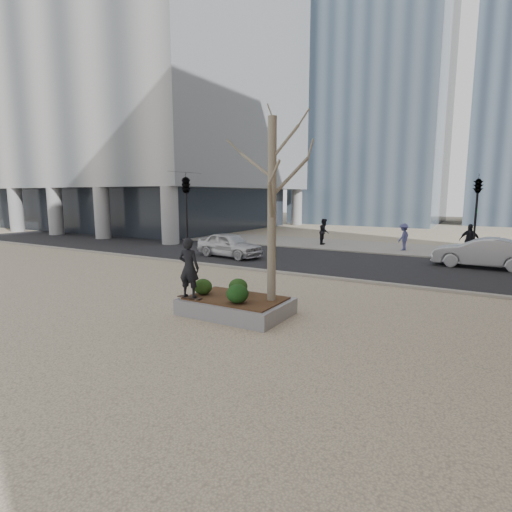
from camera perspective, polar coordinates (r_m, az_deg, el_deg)
The scene contains 19 objects.
ground at distance 12.30m, azimuth -6.80°, elevation -7.52°, with size 120.00×120.00×0.00m, color #BEAD8C.
street at distance 20.94m, azimuth 9.95°, elevation -0.77°, with size 60.00×8.00×0.02m, color black.
far_sidewalk at distance 27.55m, azimuth 15.07°, elevation 1.34°, with size 60.00×6.00×0.02m, color gray.
planter at distance 11.68m, azimuth -2.88°, elevation -7.20°, with size 3.00×2.00×0.45m, color gray.
planter_mulch at distance 11.61m, azimuth -2.88°, elevation -6.04°, with size 2.70×1.70×0.04m, color #382314.
sycamore_tree at distance 10.98m, azimuth 2.30°, elevation 10.61°, with size 2.80×2.80×6.60m, color gray, non-canonical shape.
shrub_left at distance 12.00m, azimuth -7.60°, elevation -4.36°, with size 0.55×0.55×0.47m, color #183611.
shrub_middle at distance 11.90m, azimuth -2.57°, elevation -4.38°, with size 0.56×0.56×0.48m, color #1A3912.
shrub_right at distance 10.98m, azimuth -2.67°, elevation -5.40°, with size 0.61×0.61×0.52m, color #103311.
skateboard at distance 11.67m, azimuth -9.45°, elevation -5.98°, with size 0.78×0.20×0.07m, color black, non-canonical shape.
skateboarder at distance 11.48m, azimuth -9.56°, elevation -1.66°, with size 0.63×0.41×1.72m, color black.
police_car at distance 22.05m, azimuth -3.81°, elevation 1.61°, with size 1.59×3.94×1.34m, color silver.
car_silver at distance 21.55m, azimuth 29.60°, elevation 0.40°, with size 1.50×4.29×1.41m, color #9FA1A7.
pedestrian_a at distance 27.89m, azimuth 9.72°, elevation 3.46°, with size 0.86×0.67×1.77m, color black.
pedestrian_b at distance 26.20m, azimuth 20.32°, elevation 2.58°, with size 1.07×0.62×1.66m, color #434679.
pedestrian_c at distance 24.95m, azimuth 28.22°, elevation 1.97°, with size 1.06×0.44×1.81m, color black.
traffic_light_near at distance 19.66m, azimuth -9.86°, elevation 5.19°, with size 0.60×2.48×4.50m, color black, non-canonical shape.
traffic_light_far at distance 24.01m, azimuth 28.87°, elevation 4.86°, with size 0.60×2.48×4.50m, color black, non-canonical shape.
building_glass_a at distance 56.36m, azimuth 17.14°, elevation 28.19°, with size 16.00×16.00×45.00m, color slate.
Camera 1 is at (7.18, -9.38, 3.44)m, focal length 28.00 mm.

